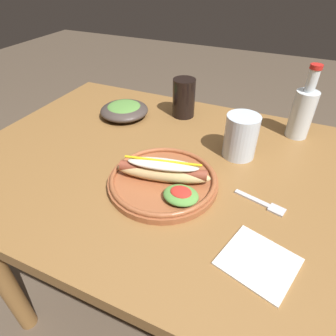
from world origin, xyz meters
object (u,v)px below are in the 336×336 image
object	(u,v)px
hot_dog_plate	(164,179)
napkin	(258,262)
glass_bottle	(303,111)
side_bowl	(124,110)
water_cup	(241,136)
soda_cup	(184,98)
fork	(263,204)

from	to	relation	value
hot_dog_plate	napkin	bearing A→B (deg)	-26.83
glass_bottle	side_bowl	world-z (taller)	glass_bottle
hot_dog_plate	water_cup	xyz separation A→B (m)	(0.14, 0.21, 0.04)
water_cup	hot_dog_plate	bearing A→B (deg)	-123.18
soda_cup	napkin	xyz separation A→B (m)	(0.35, -0.50, -0.06)
soda_cup	water_cup	bearing A→B (deg)	-35.23
fork	side_bowl	size ratio (longest dim) A/B	0.73
fork	glass_bottle	xyz separation A→B (m)	(0.04, 0.36, 0.08)
water_cup	glass_bottle	distance (m)	0.23
soda_cup	glass_bottle	world-z (taller)	glass_bottle
hot_dog_plate	fork	world-z (taller)	hot_dog_plate
side_bowl	water_cup	bearing A→B (deg)	-10.00
fork	side_bowl	bearing A→B (deg)	168.56
soda_cup	side_bowl	xyz separation A→B (m)	(-0.18, -0.09, -0.04)
water_cup	napkin	xyz separation A→B (m)	(0.12, -0.34, -0.06)
water_cup	napkin	size ratio (longest dim) A/B	0.94
water_cup	glass_bottle	world-z (taller)	glass_bottle
soda_cup	water_cup	xyz separation A→B (m)	(0.23, -0.16, -0.00)
soda_cup	side_bowl	bearing A→B (deg)	-153.76
glass_bottle	hot_dog_plate	bearing A→B (deg)	-125.45
hot_dog_plate	water_cup	size ratio (longest dim) A/B	2.24
soda_cup	side_bowl	size ratio (longest dim) A/B	0.79
glass_bottle	water_cup	bearing A→B (deg)	-127.92
napkin	glass_bottle	bearing A→B (deg)	87.49
hot_dog_plate	soda_cup	size ratio (longest dim) A/B	2.10
hot_dog_plate	glass_bottle	bearing A→B (deg)	54.55
soda_cup	glass_bottle	xyz separation A→B (m)	(0.37, 0.02, 0.02)
water_cup	napkin	world-z (taller)	water_cup
soda_cup	napkin	distance (m)	0.62
soda_cup	napkin	world-z (taller)	soda_cup
napkin	fork	bearing A→B (deg)	96.09
glass_bottle	fork	bearing A→B (deg)	-96.36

